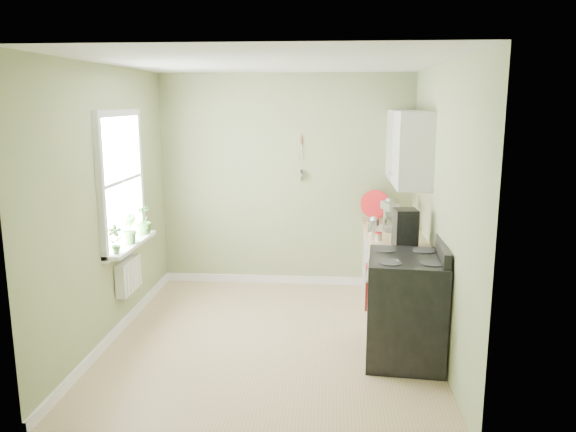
# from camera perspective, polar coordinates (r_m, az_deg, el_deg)

# --- Properties ---
(floor) EXTENTS (3.20, 3.60, 0.02)m
(floor) POSITION_cam_1_polar(r_m,az_deg,el_deg) (5.80, -1.68, -12.47)
(floor) COLOR tan
(floor) RESTS_ON ground
(ceiling) EXTENTS (3.20, 3.60, 0.02)m
(ceiling) POSITION_cam_1_polar(r_m,az_deg,el_deg) (5.31, -1.86, 15.44)
(ceiling) COLOR white
(ceiling) RESTS_ON wall_back
(wall_back) EXTENTS (3.20, 0.02, 2.70)m
(wall_back) POSITION_cam_1_polar(r_m,az_deg,el_deg) (7.17, -0.22, 3.53)
(wall_back) COLOR #939D6B
(wall_back) RESTS_ON floor
(wall_left) EXTENTS (0.02, 3.60, 2.70)m
(wall_left) POSITION_cam_1_polar(r_m,az_deg,el_deg) (5.79, -17.83, 1.04)
(wall_left) COLOR #939D6B
(wall_left) RESTS_ON floor
(wall_right) EXTENTS (0.02, 3.60, 2.70)m
(wall_right) POSITION_cam_1_polar(r_m,az_deg,el_deg) (5.46, 15.28, 0.59)
(wall_right) COLOR #939D6B
(wall_right) RESTS_ON floor
(base_cabinets) EXTENTS (0.60, 1.60, 0.87)m
(base_cabinets) POSITION_cam_1_polar(r_m,az_deg,el_deg) (6.59, 10.59, -5.54)
(base_cabinets) COLOR silver
(base_cabinets) RESTS_ON floor
(countertop) EXTENTS (0.64, 1.60, 0.04)m
(countertop) POSITION_cam_1_polar(r_m,az_deg,el_deg) (6.47, 10.65, -1.68)
(countertop) COLOR tan
(countertop) RESTS_ON base_cabinets
(upper_cabinets) EXTENTS (0.35, 1.40, 0.80)m
(upper_cabinets) POSITION_cam_1_polar(r_m,az_deg,el_deg) (6.44, 12.08, 6.85)
(upper_cabinets) COLOR silver
(upper_cabinets) RESTS_ON wall_right
(window) EXTENTS (0.06, 1.14, 1.44)m
(window) POSITION_cam_1_polar(r_m,az_deg,el_deg) (6.02, -16.65, 3.44)
(window) COLOR white
(window) RESTS_ON wall_left
(window_sill) EXTENTS (0.18, 1.14, 0.04)m
(window_sill) POSITION_cam_1_polar(r_m,az_deg,el_deg) (6.12, -15.65, -2.78)
(window_sill) COLOR white
(window_sill) RESTS_ON wall_left
(radiator) EXTENTS (0.12, 0.50, 0.35)m
(radiator) POSITION_cam_1_polar(r_m,az_deg,el_deg) (6.17, -15.90, -5.85)
(radiator) COLOR white
(radiator) RESTS_ON wall_left
(wall_utensils) EXTENTS (0.02, 0.14, 0.58)m
(wall_utensils) POSITION_cam_1_polar(r_m,az_deg,el_deg) (7.10, 1.37, 5.20)
(wall_utensils) COLOR tan
(wall_utensils) RESTS_ON wall_back
(stove) EXTENTS (0.77, 0.86, 1.11)m
(stove) POSITION_cam_1_polar(r_m,az_deg,el_deg) (5.32, 11.89, -9.08)
(stove) COLOR black
(stove) RESTS_ON floor
(stand_mixer) EXTENTS (0.25, 0.32, 0.36)m
(stand_mixer) POSITION_cam_1_polar(r_m,az_deg,el_deg) (6.48, 10.28, -0.10)
(stand_mixer) COLOR #B2B2B7
(stand_mixer) RESTS_ON countertop
(kettle) EXTENTS (0.18, 0.11, 0.18)m
(kettle) POSITION_cam_1_polar(r_m,az_deg,el_deg) (6.35, 8.61, -0.85)
(kettle) COLOR silver
(kettle) RESTS_ON countertop
(coffee_maker) EXTENTS (0.24, 0.26, 0.39)m
(coffee_maker) POSITION_cam_1_polar(r_m,az_deg,el_deg) (5.76, 11.79, -1.31)
(coffee_maker) COLOR black
(coffee_maker) RESTS_ON countertop
(red_tray) EXTENTS (0.36, 0.10, 0.36)m
(red_tray) POSITION_cam_1_polar(r_m,az_deg,el_deg) (7.12, 8.84, 1.21)
(red_tray) COLOR red
(red_tray) RESTS_ON countertop
(jar) EXTENTS (0.08, 0.08, 0.09)m
(jar) POSITION_cam_1_polar(r_m,az_deg,el_deg) (6.00, 9.15, -2.05)
(jar) COLOR beige
(jar) RESTS_ON countertop
(plant_a) EXTENTS (0.18, 0.16, 0.29)m
(plant_a) POSITION_cam_1_polar(r_m,az_deg,el_deg) (5.67, -17.18, -2.27)
(plant_a) COLOR #3C6A2A
(plant_a) RESTS_ON window_sill
(plant_b) EXTENTS (0.22, 0.23, 0.32)m
(plant_b) POSITION_cam_1_polar(r_m,az_deg,el_deg) (6.03, -15.83, -1.27)
(plant_b) COLOR #3C6A2A
(plant_b) RESTS_ON window_sill
(plant_c) EXTENTS (0.25, 0.25, 0.32)m
(plant_c) POSITION_cam_1_polar(r_m,az_deg,el_deg) (6.43, -14.50, -0.38)
(plant_c) COLOR #3C6A2A
(plant_c) RESTS_ON window_sill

